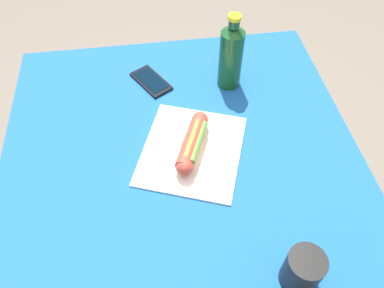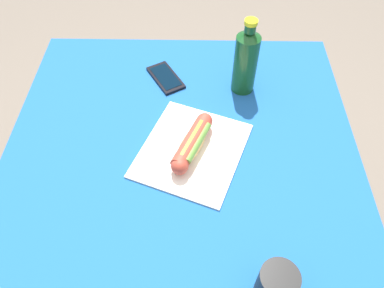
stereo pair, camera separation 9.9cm
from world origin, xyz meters
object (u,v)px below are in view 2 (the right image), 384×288
object	(u,v)px
cell_phone	(166,78)
soda_bottle	(246,61)
drinking_cup	(276,286)
hot_dog	(192,143)

from	to	relation	value
cell_phone	soda_bottle	bearing A→B (deg)	81.10
soda_bottle	drinking_cup	distance (m)	0.63
soda_bottle	drinking_cup	size ratio (longest dim) A/B	2.31
soda_bottle	cell_phone	bearing A→B (deg)	-98.90
hot_dog	soda_bottle	distance (m)	0.30
hot_dog	soda_bottle	xyz separation A→B (m)	(-0.25, 0.15, 0.07)
cell_phone	drinking_cup	size ratio (longest dim) A/B	1.52
soda_bottle	drinking_cup	bearing A→B (deg)	1.95
drinking_cup	cell_phone	bearing A→B (deg)	-158.41
hot_dog	drinking_cup	size ratio (longest dim) A/B	1.92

